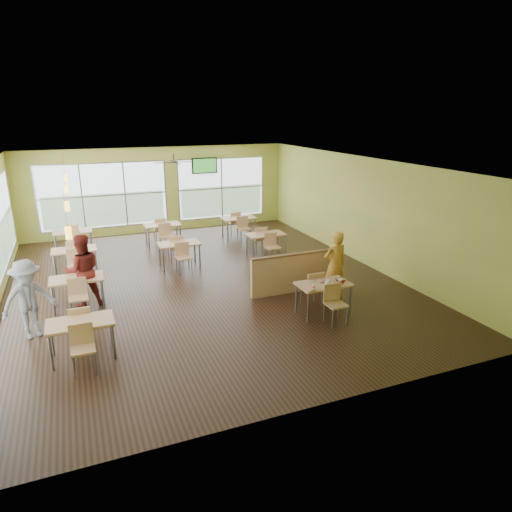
% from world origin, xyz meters
% --- Properties ---
extents(room, '(12.00, 12.04, 3.20)m').
position_xyz_m(room, '(0.00, 0.00, 1.60)').
color(room, black).
rests_on(room, ground).
extents(window_bays, '(9.24, 10.24, 2.38)m').
position_xyz_m(window_bays, '(-2.65, 3.08, 1.48)').
color(window_bays, white).
rests_on(window_bays, room).
extents(main_table, '(1.22, 1.52, 0.87)m').
position_xyz_m(main_table, '(2.00, -3.00, 0.63)').
color(main_table, tan).
rests_on(main_table, floor).
extents(half_wall_divider, '(2.40, 0.14, 1.04)m').
position_xyz_m(half_wall_divider, '(2.00, -1.55, 0.52)').
color(half_wall_divider, tan).
rests_on(half_wall_divider, floor).
extents(dining_tables, '(6.92, 8.72, 0.87)m').
position_xyz_m(dining_tables, '(-1.05, 1.71, 0.63)').
color(dining_tables, tan).
rests_on(dining_tables, floor).
extents(pendant_lights, '(0.11, 7.31, 0.86)m').
position_xyz_m(pendant_lights, '(-3.20, 0.68, 2.45)').
color(pendant_lights, '#2D2119').
rests_on(pendant_lights, ceiling).
extents(ceiling_fan, '(1.25, 1.25, 0.29)m').
position_xyz_m(ceiling_fan, '(-0.00, 3.00, 2.95)').
color(ceiling_fan, '#2D2119').
rests_on(ceiling_fan, ceiling).
extents(tv_backwall, '(1.00, 0.07, 0.60)m').
position_xyz_m(tv_backwall, '(1.80, 5.90, 2.45)').
color(tv_backwall, black).
rests_on(tv_backwall, wall_back).
extents(man_plaid, '(0.66, 0.47, 1.73)m').
position_xyz_m(man_plaid, '(2.71, -2.31, 0.87)').
color(man_plaid, '#CC5F16').
rests_on(man_plaid, floor).
extents(patron_maroon, '(0.90, 0.72, 1.76)m').
position_xyz_m(patron_maroon, '(-3.04, -0.42, 0.88)').
color(patron_maroon, maroon).
rests_on(patron_maroon, floor).
extents(patron_grey, '(1.23, 0.97, 1.67)m').
position_xyz_m(patron_grey, '(-4.13, -1.71, 0.83)').
color(patron_grey, slate).
rests_on(patron_grey, floor).
extents(cup_blue, '(0.08, 0.08, 0.30)m').
position_xyz_m(cup_blue, '(1.62, -3.22, 0.81)').
color(cup_blue, white).
rests_on(cup_blue, main_table).
extents(cup_yellow, '(0.10, 0.10, 0.36)m').
position_xyz_m(cup_yellow, '(1.94, -3.23, 0.82)').
color(cup_yellow, white).
rests_on(cup_yellow, main_table).
extents(cup_red_near, '(0.09, 0.09, 0.33)m').
position_xyz_m(cup_red_near, '(2.04, -3.10, 0.82)').
color(cup_red_near, white).
rests_on(cup_red_near, main_table).
extents(cup_red_far, '(0.09, 0.09, 0.31)m').
position_xyz_m(cup_red_far, '(2.32, -3.17, 0.81)').
color(cup_red_far, white).
rests_on(cup_red_far, main_table).
extents(food_basket, '(0.23, 0.23, 0.05)m').
position_xyz_m(food_basket, '(2.44, -3.00, 0.78)').
color(food_basket, black).
rests_on(food_basket, main_table).
extents(ketchup_cup, '(0.06, 0.06, 0.02)m').
position_xyz_m(ketchup_cup, '(2.41, -3.14, 0.76)').
color(ketchup_cup, '#A31400').
rests_on(ketchup_cup, main_table).
extents(wrapper_left, '(0.19, 0.18, 0.04)m').
position_xyz_m(wrapper_left, '(1.55, -3.29, 0.77)').
color(wrapper_left, '#AD8253').
rests_on(wrapper_left, main_table).
extents(wrapper_mid, '(0.23, 0.21, 0.05)m').
position_xyz_m(wrapper_mid, '(2.00, -2.92, 0.78)').
color(wrapper_mid, '#AD8253').
rests_on(wrapper_mid, main_table).
extents(wrapper_right, '(0.16, 0.15, 0.04)m').
position_xyz_m(wrapper_right, '(2.24, -3.22, 0.77)').
color(wrapper_right, '#AD8253').
rests_on(wrapper_right, main_table).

